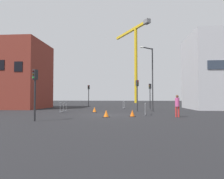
# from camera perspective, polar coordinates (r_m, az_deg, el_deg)

# --- Properties ---
(ground) EXTENTS (160.00, 160.00, 0.00)m
(ground) POSITION_cam_1_polar(r_m,az_deg,el_deg) (19.30, -0.94, -6.98)
(ground) COLOR black
(brick_building) EXTENTS (8.04, 8.11, 9.69)m
(brick_building) POSITION_cam_1_polar(r_m,az_deg,el_deg) (33.69, -24.63, 3.53)
(brick_building) COLOR maroon
(brick_building) RESTS_ON ground
(construction_crane) EXTENTS (9.97, 16.56, 22.27)m
(construction_crane) POSITION_cam_1_polar(r_m,az_deg,el_deg) (61.67, 6.32, 10.36)
(construction_crane) COLOR gold
(construction_crane) RESTS_ON ground
(streetlamp_tall) EXTENTS (1.57, 1.32, 7.27)m
(streetlamp_tall) POSITION_cam_1_polar(r_m,az_deg,el_deg) (24.15, 10.67, 4.29)
(streetlamp_tall) COLOR #2D2D30
(streetlamp_tall) RESTS_ON ground
(traffic_light_verge) EXTENTS (0.33, 0.39, 3.52)m
(traffic_light_verge) POSITION_cam_1_polar(r_m,az_deg,el_deg) (15.11, -20.40, 0.90)
(traffic_light_verge) COLOR #232326
(traffic_light_verge) RESTS_ON ground
(traffic_light_median) EXTENTS (0.32, 0.39, 3.71)m
(traffic_light_median) POSITION_cam_1_polar(r_m,az_deg,el_deg) (35.75, -6.43, -0.73)
(traffic_light_median) COLOR black
(traffic_light_median) RESTS_ON ground
(traffic_light_corner) EXTENTS (0.38, 0.36, 3.54)m
(traffic_light_corner) POSITION_cam_1_polar(r_m,az_deg,el_deg) (29.70, 10.39, -0.62)
(traffic_light_corner) COLOR #232326
(traffic_light_corner) RESTS_ON ground
(traffic_light_far) EXTENTS (0.36, 0.38, 3.60)m
(traffic_light_far) POSITION_cam_1_polar(r_m,az_deg,el_deg) (24.05, 6.94, -0.19)
(traffic_light_far) COLOR #2D2D30
(traffic_light_far) RESTS_ON ground
(pedestrian_walking) EXTENTS (0.34, 0.34, 1.82)m
(pedestrian_walking) POSITION_cam_1_polar(r_m,az_deg,el_deg) (17.86, 17.48, -3.85)
(pedestrian_walking) COLOR red
(pedestrian_walking) RESTS_ON ground
(safety_barrier_rear) EXTENTS (0.26, 2.12, 1.08)m
(safety_barrier_rear) POSITION_cam_1_polar(r_m,az_deg,el_deg) (19.29, 9.10, -5.28)
(safety_barrier_rear) COLOR gray
(safety_barrier_rear) RESTS_ON ground
(safety_barrier_mid_span) EXTENTS (0.12, 2.12, 1.08)m
(safety_barrier_mid_span) POSITION_cam_1_polar(r_m,az_deg,el_deg) (23.31, -13.24, -4.70)
(safety_barrier_mid_span) COLOR gray
(safety_barrier_mid_span) RESTS_ON ground
(safety_barrier_left_run) EXTENTS (0.31, 1.95, 1.08)m
(safety_barrier_left_run) POSITION_cam_1_polar(r_m,az_deg,el_deg) (30.31, 3.29, -4.16)
(safety_barrier_left_run) COLOR gray
(safety_barrier_left_run) RESTS_ON ground
(traffic_cone_striped) EXTENTS (0.54, 0.54, 0.55)m
(traffic_cone_striped) POSITION_cam_1_polar(r_m,az_deg,el_deg) (22.88, -4.82, -5.58)
(traffic_cone_striped) COLOR black
(traffic_cone_striped) RESTS_ON ground
(traffic_cone_on_verge) EXTENTS (0.54, 0.54, 0.55)m
(traffic_cone_on_verge) POSITION_cam_1_polar(r_m,az_deg,el_deg) (17.62, 5.61, -6.60)
(traffic_cone_on_verge) COLOR black
(traffic_cone_on_verge) RESTS_ON ground
(traffic_cone_by_barrier) EXTENTS (0.57, 0.57, 0.58)m
(traffic_cone_by_barrier) POSITION_cam_1_polar(r_m,az_deg,el_deg) (17.09, -1.61, -6.70)
(traffic_cone_by_barrier) COLOR black
(traffic_cone_by_barrier) RESTS_ON ground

